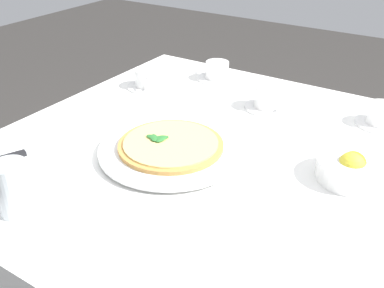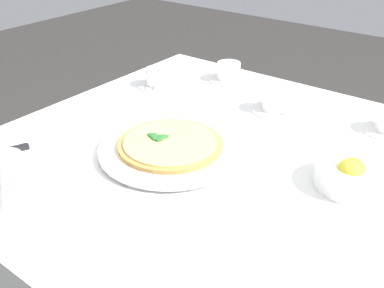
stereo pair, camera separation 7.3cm
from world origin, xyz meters
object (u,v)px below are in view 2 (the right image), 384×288
coffee_cup_far_left (158,78)px  pizza_plate (171,149)px  coffee_cup_near_left (276,101)px  coffee_cup_back_corner (229,72)px  dinner_knife (34,145)px  citrus_bowl (351,175)px  pizza (170,143)px  water_glass_right_edge (10,183)px  napkin_folded (34,150)px

coffee_cup_far_left → pizza_plate: bearing=-134.8°
coffee_cup_far_left → coffee_cup_near_left: (0.06, -0.39, 0.00)m
coffee_cup_near_left → coffee_cup_back_corner: bearing=63.0°
dinner_knife → citrus_bowl: (0.32, -0.64, 0.00)m
pizza → water_glass_right_edge: bearing=160.2°
dinner_knife → citrus_bowl: bearing=-39.8°
pizza → coffee_cup_far_left: (0.30, 0.30, 0.00)m
coffee_cup_far_left → napkin_folded: 0.50m
citrus_bowl → napkin_folded: bearing=116.7°
dinner_knife → citrus_bowl: citrus_bowl is taller
water_glass_right_edge → napkin_folded: water_glass_right_edge is taller
citrus_bowl → pizza: bearing=107.5°
water_glass_right_edge → napkin_folded: 0.20m
pizza_plate → pizza: bearing=99.4°
pizza_plate → napkin_folded: napkin_folded is taller
water_glass_right_edge → citrus_bowl: water_glass_right_edge is taller
coffee_cup_far_left → dinner_knife: 0.50m
dinner_knife → pizza: bearing=-28.2°
coffee_cup_near_left → dinner_knife: (-0.56, 0.34, -0.01)m
dinner_knife → citrus_bowl: 0.72m
coffee_cup_far_left → dinner_knife: size_ratio=0.70×
coffee_cup_back_corner → napkin_folded: coffee_cup_back_corner is taller
pizza_plate → citrus_bowl: bearing=-72.5°
pizza_plate → coffee_cup_far_left: (0.30, 0.30, 0.02)m
coffee_cup_far_left → napkin_folded: coffee_cup_far_left is taller
pizza → coffee_cup_near_left: coffee_cup_near_left is taller
citrus_bowl → water_glass_right_edge: bearing=132.2°
pizza → coffee_cup_back_corner: 0.50m
coffee_cup_near_left → napkin_folded: (-0.56, 0.34, -0.02)m
coffee_cup_back_corner → coffee_cup_far_left: (-0.18, 0.15, -0.00)m
coffee_cup_back_corner → dinner_knife: 0.69m
pizza → napkin_folded: size_ratio=1.00×
dinner_knife → citrus_bowl: size_ratio=1.24×
coffee_cup_near_left → dinner_knife: size_ratio=0.71×
napkin_folded → dinner_knife: 0.01m
coffee_cup_back_corner → citrus_bowl: size_ratio=0.87×
coffee_cup_back_corner → water_glass_right_edge: size_ratio=1.19×
coffee_cup_far_left → citrus_bowl: citrus_bowl is taller
water_glass_right_edge → dinner_knife: (0.14, 0.13, -0.02)m
pizza → coffee_cup_back_corner: size_ratio=1.92×
pizza_plate → citrus_bowl: size_ratio=2.28×
coffee_cup_far_left → water_glass_right_edge: water_glass_right_edge is taller
coffee_cup_back_corner → coffee_cup_near_left: bearing=-117.0°
dinner_knife → napkin_folded: bearing=180.0°
citrus_bowl → coffee_cup_back_corner: bearing=56.5°
coffee_cup_near_left → water_glass_right_edge: (-0.70, 0.21, 0.02)m
pizza_plate → dinner_knife: (-0.20, 0.25, 0.01)m
coffee_cup_back_corner → coffee_cup_far_left: 0.24m
coffee_cup_near_left → napkin_folded: 0.66m
coffee_cup_near_left → citrus_bowl: bearing=-128.1°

